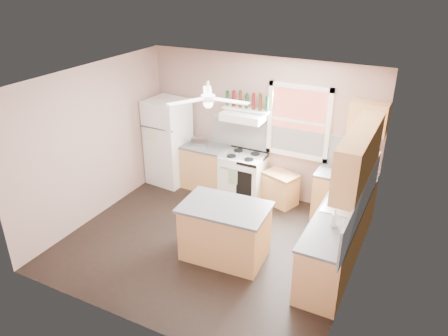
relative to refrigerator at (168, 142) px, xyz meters
The scene contains 32 objects.
floor 2.57m from the refrigerator, 41.06° to the right, with size 4.50×4.50×0.00m, color black.
ceiling 3.03m from the refrigerator, 41.06° to the right, with size 4.50×4.50×0.00m, color white.
wall_back 1.94m from the refrigerator, 13.39° to the left, with size 4.50×0.05×2.70m, color gray.
wall_right 4.42m from the refrigerator, 21.20° to the right, with size 0.05×4.00×2.70m, color gray.
wall_left 1.72m from the refrigerator, 105.77° to the right, with size 0.05×4.00×2.70m, color gray.
backsplash_back 2.33m from the refrigerator, ahead, with size 2.90×0.03×0.55m, color white.
backsplash_right 4.27m from the refrigerator, 17.63° to the right, with size 0.03×2.60×0.55m, color white.
window_view 2.70m from the refrigerator, ahead, with size 1.00×0.02×1.20m, color brown.
window_frame 2.70m from the refrigerator, ahead, with size 1.16×0.07×1.36m, color white.
refrigerator is the anchor object (origin of this frame).
base_cabinet_left 0.89m from the refrigerator, ahead, with size 0.90×0.60×0.86m, color tan.
counter_left 0.77m from the refrigerator, ahead, with size 0.92×0.62×0.04m, color #4E4E50.
toaster 0.71m from the refrigerator, ahead, with size 0.28×0.16×0.18m, color silver.
stove 1.69m from the refrigerator, ahead, with size 0.80×0.64×0.86m, color white.
range_hood 1.77m from the refrigerator, ahead, with size 0.78×0.50×0.14m, color white.
bottle_shelf 1.83m from the refrigerator, ahead, with size 0.90×0.26×0.03m, color white.
cart 2.45m from the refrigerator, ahead, with size 0.62×0.41×0.62m, color tan.
base_cabinet_corner 3.61m from the refrigerator, ahead, with size 1.00×0.60×0.86m, color tan.
base_cabinet_right 4.02m from the refrigerator, 18.87° to the right, with size 0.60×2.20×0.86m, color tan.
counter_corner 3.58m from the refrigerator, ahead, with size 1.02×0.62×0.04m, color #4E4E50.
counter_right 3.98m from the refrigerator, 18.91° to the right, with size 0.62×2.22×0.04m, color #4E4E50.
sink 3.92m from the refrigerator, 16.15° to the right, with size 0.55×0.45×0.03m, color silver.
faucet 4.08m from the refrigerator, 15.52° to the right, with size 0.03×0.03×0.14m, color silver.
upper_cabinet_right 4.15m from the refrigerator, 15.60° to the right, with size 0.33×1.80×0.76m, color tan.
upper_cabinet_corner 3.92m from the refrigerator, ahead, with size 0.60×0.33×0.52m, color tan.
paper_towel 3.92m from the refrigerator, ahead, with size 0.12×0.12×0.26m, color white.
island 2.88m from the refrigerator, 39.32° to the right, with size 1.24×0.78×0.86m, color tan.
island_top 2.85m from the refrigerator, 39.32° to the right, with size 1.31×0.85×0.04m, color #4E4E50.
ceiling_fan_hub 2.89m from the refrigerator, 41.06° to the right, with size 0.20×0.20×0.08m, color white.
soap_bottle 4.11m from the refrigerator, 23.02° to the right, with size 0.10×0.10×0.27m, color silver.
red_caddy 3.91m from the refrigerator, 12.69° to the right, with size 0.18×0.12×0.10m, color #A70E16.
wine_bottles 1.91m from the refrigerator, ahead, with size 0.86×0.06×0.31m.
Camera 1 is at (2.91, -5.22, 4.19)m, focal length 35.00 mm.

